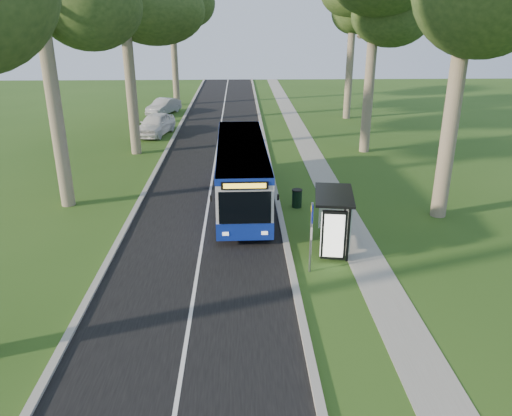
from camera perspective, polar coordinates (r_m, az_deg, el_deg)
The scene contains 13 objects.
ground at distance 18.13m, azimuth 4.31°, elevation -8.25°, with size 120.00×120.00×0.00m, color #2A4D18.
road at distance 27.23m, azimuth -5.23°, elevation 2.05°, with size 7.00×100.00×0.02m, color black.
kerb_east at distance 27.23m, azimuth 2.14°, elevation 2.24°, with size 0.25×100.00×0.12m, color #9E9B93.
kerb_west at distance 27.65m, azimuth -12.49°, elevation 2.03°, with size 0.25×100.00×0.12m, color #9E9B93.
centre_line at distance 27.23m, azimuth -5.23°, elevation 2.08°, with size 0.12×100.00×0.01m, color white.
footpath at distance 27.62m, azimuth 8.37°, elevation 2.18°, with size 1.50×100.00×0.02m, color gray.
bus at distance 25.11m, azimuth -1.66°, elevation 4.14°, with size 2.55×11.25×2.97m.
bus_stop_sign at distance 18.05m, azimuth 6.34°, elevation -2.50°, with size 0.09×0.38×2.72m.
bus_shelter at distance 19.75m, azimuth 9.42°, elevation -0.65°, with size 1.85×2.91×2.34m.
litter_bin at distance 24.68m, azimuth 4.70°, elevation 1.13°, with size 0.52×0.52×0.91m.
car_white at distance 40.75m, azimuth -11.44°, elevation 9.37°, with size 2.00×4.96×1.69m, color white.
car_silver at distance 49.51m, azimuth -10.51°, elevation 11.34°, with size 1.54×4.42×1.46m, color #ABADB3.
tree_east_d at distance 46.76m, azimuth 11.12°, elevation 22.15°, with size 5.20×5.20×13.45m.
Camera 1 is at (-1.87, -15.69, 8.89)m, focal length 35.00 mm.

